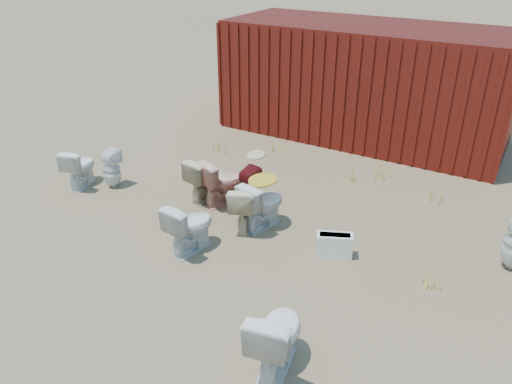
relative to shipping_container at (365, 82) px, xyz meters
The scene contains 21 objects.
ground 5.34m from the shipping_container, 90.00° to the right, with size 100.00×100.00×0.00m, color brown.
shipping_container is the anchor object (origin of this frame).
toilet_front_a 6.16m from the shipping_container, 123.75° to the right, with size 0.40×0.71×0.72m, color white.
toilet_front_pink 4.45m from the shipping_container, 100.74° to the right, with size 0.44×0.77×0.79m, color #E29882.
toilet_front_c 5.78m from the shipping_container, 94.23° to the right, with size 0.43×0.76×0.77m, color silver.
toilet_front_maroon 4.37m from the shipping_container, 94.53° to the right, with size 0.33×0.34×0.74m, color #590F11.
toilet_front_e 7.26m from the shipping_container, 76.45° to the right, with size 0.47×0.82×0.84m, color white.
toilet_back_a 5.68m from the shipping_container, 120.73° to the right, with size 0.32×0.32×0.70m, color white.
toilet_back_beige_left 4.86m from the shipping_container, 91.06° to the right, with size 0.42×0.73×0.74m, color beige.
toilet_back_beige_right 4.55m from the shipping_container, 104.65° to the right, with size 0.43×0.75×0.77m, color #C6B691.
toilet_back_yellowlid 4.70m from the shipping_container, 88.39° to the right, with size 0.44×0.77×0.79m, color silver.
yellow_lid 4.65m from the shipping_container, 88.39° to the right, with size 0.40×0.50×0.03m, color gold.
loose_tank 5.11m from the shipping_container, 73.70° to the right, with size 0.50×0.20×0.35m, color white.
loose_lid_near 4.26m from the shipping_container, 121.79° to the right, with size 0.38×0.49×0.02m, color tan.
loose_lid_far 2.93m from the shipping_container, 121.24° to the right, with size 0.36×0.47×0.02m, color beige.
weed_clump_a 3.44m from the shipping_container, 131.14° to the right, with size 0.36×0.36×0.27m, color #C4BC4E.
weed_clump_b 2.74m from the shipping_container, 74.90° to the right, with size 0.32×0.32×0.27m, color #C4BC4E.
weed_clump_c 3.44m from the shipping_container, 47.25° to the right, with size 0.36×0.36×0.29m, color #C4BC4E.
weed_clump_d 2.38m from the shipping_container, 120.72° to the right, with size 0.30×0.30×0.25m, color #C4BC4E.
weed_clump_e 2.54m from the shipping_container, 57.98° to the right, with size 0.34×0.34×0.30m, color #C4BC4E.
weed_clump_f 5.70m from the shipping_container, 60.29° to the right, with size 0.28×0.28×0.26m, color #C4BC4E.
Camera 1 is at (3.48, -5.19, 4.07)m, focal length 35.00 mm.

